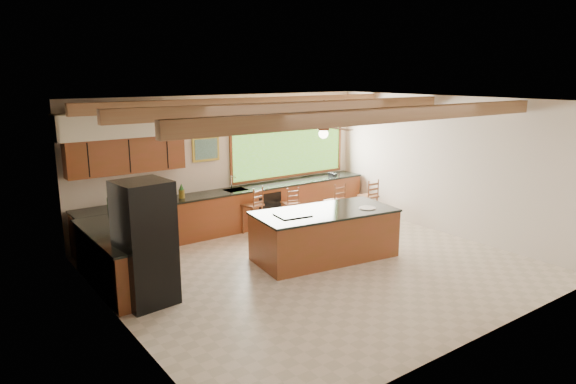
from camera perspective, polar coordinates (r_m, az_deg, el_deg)
ground at (r=9.47m, az=3.36°, el=-8.35°), size 7.20×7.20×0.00m
room_shell at (r=9.32m, az=0.17°, el=5.40°), size 7.27×6.54×3.02m
counter_run at (r=10.90m, az=-8.43°, el=-3.02°), size 7.12×3.10×1.23m
island at (r=9.81m, az=4.08°, el=-4.70°), size 2.82×1.62×0.95m
refrigerator at (r=8.04m, az=-15.60°, el=-5.51°), size 0.82×0.80×1.92m
bar_stool_a at (r=11.21m, az=-3.83°, el=-1.58°), size 0.48×0.48×1.06m
bar_stool_b at (r=11.50m, az=5.39°, el=-1.17°), size 0.40×0.40×1.08m
bar_stool_c at (r=11.61m, az=0.40°, el=-1.33°), size 0.40×0.40×0.97m
bar_stool_d at (r=12.21m, az=9.09°, el=-0.55°), size 0.39×0.39×1.04m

